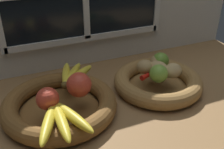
# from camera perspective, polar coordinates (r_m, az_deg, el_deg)

# --- Properties ---
(ground_plane) EXTENTS (1.40, 0.90, 0.03)m
(ground_plane) POSITION_cam_1_polar(r_m,az_deg,el_deg) (0.94, 0.51, -5.69)
(ground_plane) COLOR olive
(fruit_bowl_left) EXTENTS (0.36, 0.36, 0.06)m
(fruit_bowl_left) POSITION_cam_1_polar(r_m,az_deg,el_deg) (0.86, -11.06, -6.36)
(fruit_bowl_left) COLOR brown
(fruit_bowl_left) RESTS_ON ground_plane
(fruit_bowl_right) EXTENTS (0.32, 0.32, 0.06)m
(fruit_bowl_right) POSITION_cam_1_polar(r_m,az_deg,el_deg) (0.98, 9.68, -1.56)
(fruit_bowl_right) COLOR olive
(fruit_bowl_right) RESTS_ON ground_plane
(apple_red_right) EXTENTS (0.08, 0.08, 0.08)m
(apple_red_right) POSITION_cam_1_polar(r_m,az_deg,el_deg) (0.82, -7.02, -2.19)
(apple_red_right) COLOR #CC422D
(apple_red_right) RESTS_ON fruit_bowl_left
(apple_red_front) EXTENTS (0.07, 0.07, 0.07)m
(apple_red_front) POSITION_cam_1_polar(r_m,az_deg,el_deg) (0.78, -13.55, -5.03)
(apple_red_front) COLOR #CC422D
(apple_red_front) RESTS_ON fruit_bowl_left
(banana_bunch_front) EXTENTS (0.16, 0.19, 0.03)m
(banana_bunch_front) POSITION_cam_1_polar(r_m,az_deg,el_deg) (0.73, -10.90, -9.32)
(banana_bunch_front) COLOR gold
(banana_bunch_front) RESTS_ON fruit_bowl_left
(banana_bunch_back) EXTENTS (0.14, 0.17, 0.03)m
(banana_bunch_back) POSITION_cam_1_polar(r_m,az_deg,el_deg) (0.93, -8.46, 0.01)
(banana_bunch_back) COLOR yellow
(banana_bunch_back) RESTS_ON fruit_bowl_left
(potato_large) EXTENTS (0.07, 0.09, 0.05)m
(potato_large) POSITION_cam_1_polar(r_m,az_deg,el_deg) (0.95, 9.95, 1.26)
(potato_large) COLOR tan
(potato_large) RESTS_ON fruit_bowl_right
(potato_small) EXTENTS (0.08, 0.07, 0.05)m
(potato_small) POSITION_cam_1_polar(r_m,az_deg,el_deg) (0.95, 12.76, 0.78)
(potato_small) COLOR tan
(potato_small) RESTS_ON fruit_bowl_right
(potato_oblong) EXTENTS (0.08, 0.08, 0.05)m
(potato_oblong) POSITION_cam_1_polar(r_m,az_deg,el_deg) (0.96, 7.09, 1.62)
(potato_oblong) COLOR #A38451
(potato_oblong) RESTS_ON fruit_bowl_right
(potato_back) EXTENTS (0.08, 0.08, 0.05)m
(potato_back) POSITION_cam_1_polar(r_m,az_deg,el_deg) (1.00, 9.57, 2.68)
(potato_back) COLOR #A38451
(potato_back) RESTS_ON fruit_bowl_right
(lime_near) EXTENTS (0.06, 0.06, 0.06)m
(lime_near) POSITION_cam_1_polar(r_m,az_deg,el_deg) (0.91, 9.89, 0.19)
(lime_near) COLOR #7AAD3D
(lime_near) RESTS_ON fruit_bowl_right
(lime_far) EXTENTS (0.06, 0.06, 0.06)m
(lime_far) POSITION_cam_1_polar(r_m,az_deg,el_deg) (1.00, 10.29, 2.91)
(lime_far) COLOR olive
(lime_far) RESTS_ON fruit_bowl_right
(chili_pepper) EXTENTS (0.12, 0.06, 0.02)m
(chili_pepper) POSITION_cam_1_polar(r_m,az_deg,el_deg) (0.95, 8.66, 0.42)
(chili_pepper) COLOR red
(chili_pepper) RESTS_ON fruit_bowl_right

